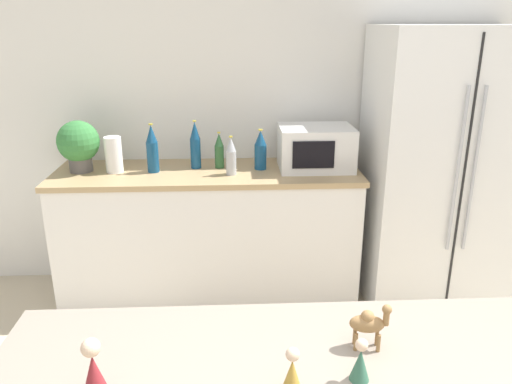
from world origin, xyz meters
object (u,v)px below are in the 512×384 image
Objects in this scene: microwave at (316,148)px; camel_figurine at (370,323)px; wise_man_figurine_blue at (94,374)px; potted_plant at (79,144)px; wise_man_figurine_purple at (292,373)px; back_bottle_2 at (260,150)px; refrigerator at (439,169)px; paper_towel_roll at (114,155)px; back_bottle_1 at (152,149)px; back_bottle_0 at (231,156)px; wise_man_figurine_crimson at (360,362)px; back_bottle_3 at (219,151)px; back_bottle_4 at (195,145)px.

microwave reaches higher than camel_figurine.
potted_plant is at bearing 106.56° from wise_man_figurine_blue.
microwave is 3.93× the size of wise_man_figurine_purple.
back_bottle_2 reaches higher than camel_figurine.
refrigerator is 7.83× the size of paper_towel_roll.
wise_man_figurine_blue reaches higher than camel_figurine.
microwave reaches higher than wise_man_figurine_purple.
back_bottle_1 is at bearing -2.75° from paper_towel_roll.
camel_figurine is (0.36, -1.95, 0.06)m from back_bottle_0.
wise_man_figurine_crimson is (0.31, -2.07, 0.03)m from back_bottle_0.
camel_figurine is at bearing -95.43° from microwave.
microwave reaches higher than wise_man_figurine_crimson.
microwave is 1.80× the size of back_bottle_2.
back_bottle_3 is 2.27m from wise_man_figurine_crimson.
back_bottle_4 is 2.19m from camel_figurine.
paper_towel_roll is at bearing 118.69° from camel_figurine.
refrigerator reaches higher than wise_man_figurine_purple.
paper_towel_roll is 0.48× the size of microwave.
potted_plant is 2.32m from wise_man_figurine_blue.
refrigerator reaches higher than camel_figurine.
back_bottle_0 is (0.98, -0.12, -0.07)m from potted_plant.
refrigerator is 1.38m from back_bottle_0.
potted_plant reaches higher than back_bottle_1.
wise_man_figurine_crimson is (0.62, 0.04, -0.02)m from wise_man_figurine_blue.
back_bottle_1 reaches higher than camel_figurine.
paper_towel_roll is 1.32m from microwave.
paper_towel_roll is at bearing 172.89° from back_bottle_0.
back_bottle_0 is (0.76, -0.09, 0.00)m from paper_towel_roll.
camel_figurine is at bearing 13.10° from wise_man_figurine_blue.
camel_figurine is (0.60, -2.11, 0.03)m from back_bottle_4.
wise_man_figurine_blue is (-0.24, -2.27, 0.06)m from back_bottle_3.
back_bottle_1 reaches higher than wise_man_figurine_purple.
wise_man_figurine_crimson is (0.39, -2.23, 0.04)m from back_bottle_3.
potted_plant is 0.48m from back_bottle_1.
camel_figurine is at bearing -66.89° from back_bottle_1.
back_bottle_1 is 2.39× the size of camel_figurine.
back_bottle_4 reaches higher than wise_man_figurine_blue.
back_bottle_1 is 0.99× the size of back_bottle_4.
refrigerator is at bearing -4.53° from back_bottle_4.
back_bottle_0 is at bearing -7.11° from paper_towel_roll.
back_bottle_2 reaches higher than wise_man_figurine_blue.
back_bottle_3 is at bearing 95.43° from wise_man_figurine_purple.
microwave is 2.95× the size of wise_man_figurine_blue.
wise_man_figurine_crimson is at bearing -76.34° from back_bottle_4.
wise_man_figurine_purple is at bearing -0.03° from wise_man_figurine_blue.
back_bottle_0 reaches higher than paper_towel_roll.
potted_plant is at bearing 179.82° from microwave.
back_bottle_4 is at bearing 176.67° from microwave.
potted_plant is (-2.35, 0.09, 0.18)m from refrigerator.
potted_plant reaches higher than wise_man_figurine_purple.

